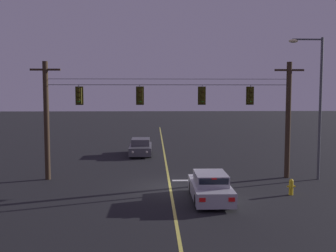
% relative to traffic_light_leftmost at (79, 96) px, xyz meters
% --- Properties ---
extents(ground_plane, '(180.00, 180.00, 0.00)m').
position_rel_traffic_light_leftmost_xyz_m(ground_plane, '(5.41, -2.29, -5.10)').
color(ground_plane, black).
extents(lane_centre_stripe, '(0.14, 60.00, 0.01)m').
position_rel_traffic_light_leftmost_xyz_m(lane_centre_stripe, '(5.41, 6.02, -5.10)').
color(lane_centre_stripe, '#D1C64C').
rests_on(lane_centre_stripe, ground).
extents(stop_bar_paint, '(3.40, 0.36, 0.01)m').
position_rel_traffic_light_leftmost_xyz_m(stop_bar_paint, '(7.31, -0.58, -5.10)').
color(stop_bar_paint, silver).
rests_on(stop_bar_paint, ground).
extents(signal_span_assembly, '(16.57, 0.32, 7.16)m').
position_rel_traffic_light_leftmost_xyz_m(signal_span_assembly, '(5.41, 0.02, -1.38)').
color(signal_span_assembly, '#38281C').
rests_on(signal_span_assembly, ground).
extents(traffic_light_leftmost, '(0.48, 0.41, 1.22)m').
position_rel_traffic_light_leftmost_xyz_m(traffic_light_leftmost, '(0.00, 0.00, 0.00)').
color(traffic_light_leftmost, black).
extents(traffic_light_left_inner, '(0.48, 0.41, 1.22)m').
position_rel_traffic_light_leftmost_xyz_m(traffic_light_left_inner, '(3.67, 0.00, 0.00)').
color(traffic_light_left_inner, black).
extents(traffic_light_centre, '(0.48, 0.41, 1.22)m').
position_rel_traffic_light_leftmost_xyz_m(traffic_light_centre, '(7.45, 0.00, 0.00)').
color(traffic_light_centre, black).
extents(traffic_light_right_inner, '(0.48, 0.41, 1.22)m').
position_rel_traffic_light_leftmost_xyz_m(traffic_light_right_inner, '(10.43, 0.00, 0.00)').
color(traffic_light_right_inner, black).
extents(car_waiting_near_lane, '(1.80, 4.33, 1.39)m').
position_rel_traffic_light_leftmost_xyz_m(car_waiting_near_lane, '(7.27, -5.02, -4.46)').
color(car_waiting_near_lane, '#A5A5AD').
rests_on(car_waiting_near_lane, ground).
extents(car_oncoming_lead, '(1.80, 4.42, 1.39)m').
position_rel_traffic_light_leftmost_xyz_m(car_oncoming_lead, '(3.39, 9.34, -4.46)').
color(car_oncoming_lead, '#4C4C51').
rests_on(car_oncoming_lead, ground).
extents(street_lamp_corner, '(2.11, 0.30, 8.56)m').
position_rel_traffic_light_leftmost_xyz_m(street_lamp_corner, '(14.24, -0.57, -0.00)').
color(street_lamp_corner, '#4C4F54').
rests_on(street_lamp_corner, ground).
extents(fire_hydrant, '(0.44, 0.22, 0.84)m').
position_rel_traffic_light_leftmost_xyz_m(fire_hydrant, '(11.61, -4.16, -4.66)').
color(fire_hydrant, gold).
rests_on(fire_hydrant, ground).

